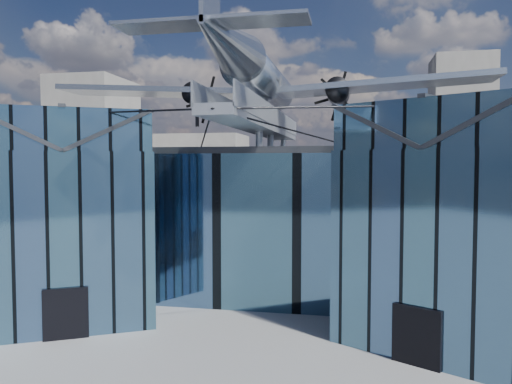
# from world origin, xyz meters

# --- Properties ---
(ground_plane) EXTENTS (120.00, 120.00, 0.00)m
(ground_plane) POSITION_xyz_m (0.00, 0.00, 0.00)
(ground_plane) COLOR gray
(museum) EXTENTS (32.88, 24.50, 17.60)m
(museum) POSITION_xyz_m (0.00, 5.82, 5.54)
(museum) COLOR #426888
(museum) RESTS_ON ground
(bg_towers) EXTENTS (77.00, 24.50, 26.00)m
(bg_towers) POSITION_xyz_m (1.45, 50.49, 10.01)
(bg_towers) COLOR gray
(bg_towers) RESTS_ON ground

